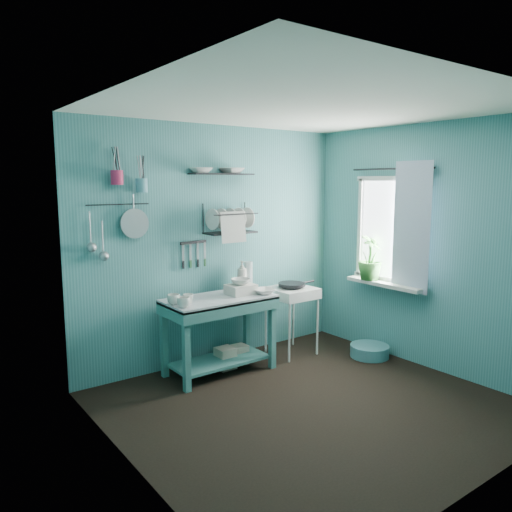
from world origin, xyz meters
TOP-DOWN VIEW (x-y plane):
  - floor at (0.00, 0.00)m, footprint 3.20×3.20m
  - ceiling at (0.00, 0.00)m, footprint 3.20×3.20m
  - wall_back at (0.00, 1.50)m, footprint 3.20×0.00m
  - wall_front at (0.00, -1.50)m, footprint 3.20×0.00m
  - wall_left at (-1.60, 0.00)m, footprint 0.00×3.00m
  - wall_right at (1.60, 0.00)m, footprint 0.00×3.00m
  - work_counter at (-0.21, 1.11)m, footprint 1.17×0.70m
  - mug_left at (-0.69, 0.95)m, footprint 0.12×0.12m
  - mug_mid at (-0.59, 1.05)m, footprint 0.14×0.14m
  - mug_right at (-0.71, 1.11)m, footprint 0.17×0.17m
  - wash_tub at (0.04, 1.09)m, footprint 0.28×0.22m
  - tub_bowl at (0.04, 1.09)m, footprint 0.20×0.19m
  - soap_bottle at (0.21, 1.31)m, footprint 0.11×0.12m
  - water_bottle at (0.31, 1.33)m, footprint 0.09×0.09m
  - counter_bowl at (0.24, 0.96)m, footprint 0.22×0.22m
  - hotplate_stand at (0.74, 1.11)m, footprint 0.54×0.54m
  - frying_pan at (0.74, 1.11)m, footprint 0.30×0.30m
  - knife_strip at (-0.29, 1.47)m, footprint 0.32×0.06m
  - dish_rack at (0.10, 1.37)m, footprint 0.58×0.31m
  - upper_shelf at (0.02, 1.40)m, footprint 0.71×0.20m
  - shelf_bowl_left at (-0.23, 1.40)m, footprint 0.24×0.24m
  - shelf_bowl_right at (0.15, 1.40)m, footprint 0.27×0.27m
  - utensil_cup_magenta at (-1.09, 1.42)m, footprint 0.11×0.11m
  - utensil_cup_teal at (-0.86, 1.42)m, footprint 0.11×0.11m
  - colander at (-0.93, 1.45)m, footprint 0.28×0.03m
  - ladle_outer at (-1.35, 1.46)m, footprint 0.01×0.01m
  - ladle_inner at (-1.24, 1.46)m, footprint 0.01×0.01m
  - hook_rail at (-1.07, 1.47)m, footprint 0.60×0.01m
  - window_glass at (1.59, 0.45)m, footprint 0.00×1.10m
  - windowsill at (1.50, 0.45)m, footprint 0.16×0.95m
  - curtain at (1.52, 0.15)m, footprint 0.00×1.35m
  - curtain_rod at (1.54, 0.45)m, footprint 0.02×1.05m
  - potted_plant at (1.49, 0.65)m, footprint 0.35×0.35m
  - storage_tin_large at (-0.11, 1.16)m, footprint 0.18×0.18m
  - storage_tin_small at (0.09, 1.19)m, footprint 0.15×0.15m
  - floor_basin at (1.36, 0.50)m, footprint 0.42×0.42m

SIDE VIEW (x-z plane):
  - floor at x=0.00m, z-range 0.00..0.00m
  - floor_basin at x=1.36m, z-range 0.00..0.13m
  - storage_tin_small at x=0.09m, z-range 0.00..0.20m
  - storage_tin_large at x=-0.11m, z-range 0.00..0.22m
  - hotplate_stand at x=0.74m, z-range 0.00..0.75m
  - work_counter at x=-0.21m, z-range 0.00..0.78m
  - frying_pan at x=0.74m, z-range 0.77..0.81m
  - counter_bowl at x=0.24m, z-range 0.78..0.83m
  - windowsill at x=1.50m, z-range 0.79..0.83m
  - mug_mid at x=-0.59m, z-range 0.78..0.87m
  - mug_left at x=-0.69m, z-range 0.78..0.88m
  - mug_right at x=-0.71m, z-range 0.78..0.88m
  - wash_tub at x=0.04m, z-range 0.78..0.88m
  - tub_bowl at x=0.04m, z-range 0.88..0.94m
  - water_bottle at x=0.31m, z-range 0.78..1.06m
  - soap_bottle at x=0.21m, z-range 0.78..1.08m
  - potted_plant at x=1.49m, z-range 0.83..1.32m
  - wall_back at x=0.00m, z-range -0.35..2.85m
  - wall_front at x=0.00m, z-range -0.35..2.85m
  - wall_left at x=-1.60m, z-range -0.25..2.75m
  - wall_right at x=1.60m, z-range -0.25..2.75m
  - knife_strip at x=-0.29m, z-range 1.28..1.31m
  - window_glass at x=1.59m, z-range 0.85..1.95m
  - ladle_inner at x=-1.24m, z-range 1.26..1.56m
  - curtain at x=1.52m, z-range 0.77..2.12m
  - ladle_outer at x=-1.35m, z-range 1.35..1.65m
  - colander at x=-0.93m, z-range 1.38..1.67m
  - dish_rack at x=0.10m, z-range 1.37..1.69m
  - hook_rail at x=-1.07m, z-range 1.70..1.71m
  - utensil_cup_teal at x=-0.86m, z-range 1.82..1.95m
  - utensil_cup_magenta at x=-1.09m, z-range 1.89..2.02m
  - upper_shelf at x=0.02m, z-range 1.99..2.00m
  - shelf_bowl_left at x=-0.23m, z-range 2.02..2.07m
  - curtain_rod at x=1.54m, z-range 2.04..2.06m
  - shelf_bowl_right at x=0.15m, z-range 2.05..2.10m
  - ceiling at x=0.00m, z-range 2.50..2.50m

